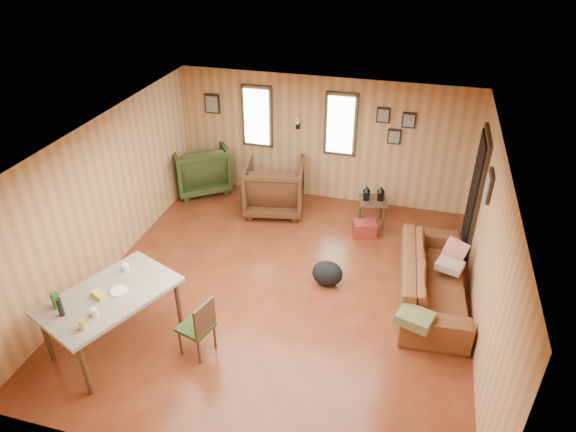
# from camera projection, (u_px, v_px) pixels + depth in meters

# --- Properties ---
(room) EXTENTS (5.54, 6.04, 2.44)m
(room) POSITION_uv_depth(u_px,v_px,m) (297.00, 213.00, 7.32)
(room) COLOR brown
(room) RESTS_ON ground
(sofa) EXTENTS (0.83, 2.38, 0.92)m
(sofa) POSITION_uv_depth(u_px,v_px,m) (434.00, 272.00, 7.37)
(sofa) COLOR brown
(sofa) RESTS_ON ground
(recliner_brown) EXTENTS (1.23, 1.18, 1.09)m
(recliner_brown) POSITION_uv_depth(u_px,v_px,m) (274.00, 184.00, 9.50)
(recliner_brown) COLOR #442614
(recliner_brown) RESTS_ON ground
(recliner_green) EXTENTS (1.42, 1.40, 1.08)m
(recliner_green) POSITION_uv_depth(u_px,v_px,m) (200.00, 165.00, 10.22)
(recliner_green) COLOR #2F3F1D
(recliner_green) RESTS_ON ground
(end_table) EXTENTS (0.60, 0.56, 0.67)m
(end_table) POSITION_uv_depth(u_px,v_px,m) (254.00, 188.00, 9.74)
(end_table) COLOR #513724
(end_table) RESTS_ON ground
(side_table) EXTENTS (0.57, 0.57, 0.76)m
(side_table) POSITION_uv_depth(u_px,v_px,m) (373.00, 199.00, 9.08)
(side_table) COLOR #513724
(side_table) RESTS_ON ground
(cooler) EXTENTS (0.46, 0.38, 0.28)m
(cooler) POSITION_uv_depth(u_px,v_px,m) (365.00, 229.00, 8.93)
(cooler) COLOR maroon
(cooler) RESTS_ON ground
(backpack) EXTENTS (0.52, 0.43, 0.40)m
(backpack) POSITION_uv_depth(u_px,v_px,m) (327.00, 273.00, 7.75)
(backpack) COLOR black
(backpack) RESTS_ON ground
(sofa_pillows) EXTENTS (0.95, 1.89, 0.39)m
(sofa_pillows) POSITION_uv_depth(u_px,v_px,m) (435.00, 286.00, 7.01)
(sofa_pillows) COLOR brown
(sofa_pillows) RESTS_ON sofa
(dining_table) EXTENTS (1.54, 1.88, 1.07)m
(dining_table) POSITION_uv_depth(u_px,v_px,m) (109.00, 299.00, 6.39)
(dining_table) COLOR #9E9585
(dining_table) RESTS_ON ground
(dining_chair) EXTENTS (0.48, 0.48, 0.85)m
(dining_chair) POSITION_uv_depth(u_px,v_px,m) (200.00, 325.00, 6.40)
(dining_chair) COLOR #2F3F1D
(dining_chair) RESTS_ON ground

